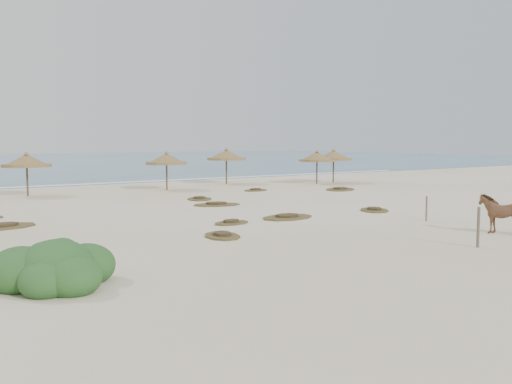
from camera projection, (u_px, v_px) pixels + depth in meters
ground at (280, 231)px, 20.99m from camera, size 160.00×160.00×0.00m
foam_line at (65, 185)px, 42.11m from camera, size 70.00×0.60×0.01m
palapa_3 at (27, 161)px, 33.79m from camera, size 3.63×3.63×2.67m
palapa_4 at (167, 159)px, 37.99m from camera, size 3.68×3.68×2.63m
palapa_5 at (226, 156)px, 43.35m from camera, size 3.92×3.92×2.78m
palapa_6 at (317, 157)px, 43.39m from camera, size 3.41×3.41×2.61m
palapa_7 at (334, 156)px, 44.68m from camera, size 3.81×3.81×2.69m
horse at (504, 214)px, 20.46m from camera, size 1.65×1.78×1.42m
fence_post_near at (478, 227)px, 17.77m from camera, size 0.11×0.11×1.27m
fence_post_far at (426, 209)px, 23.54m from camera, size 0.08×0.08×1.03m
bush at (56, 269)px, 12.94m from camera, size 2.88×2.53×1.29m
scrub_1 at (4, 226)px, 21.85m from camera, size 2.76×2.08×0.16m
scrub_2 at (231, 222)px, 22.84m from camera, size 1.82×1.39×0.16m
scrub_3 at (217, 204)px, 29.24m from camera, size 2.81×2.27×0.16m
scrub_4 at (374, 210)px, 26.95m from camera, size 2.27×2.39×0.16m
scrub_5 at (340, 189)px, 38.22m from camera, size 3.43×3.17×0.16m
scrub_7 at (200, 199)px, 32.06m from camera, size 2.24×2.52×0.16m
scrub_9 at (287, 217)px, 24.48m from camera, size 2.78×2.02×0.16m
scrub_10 at (256, 190)px, 37.55m from camera, size 2.14×1.67×0.16m
scrub_11 at (222, 235)px, 19.75m from camera, size 1.70×2.13×0.16m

